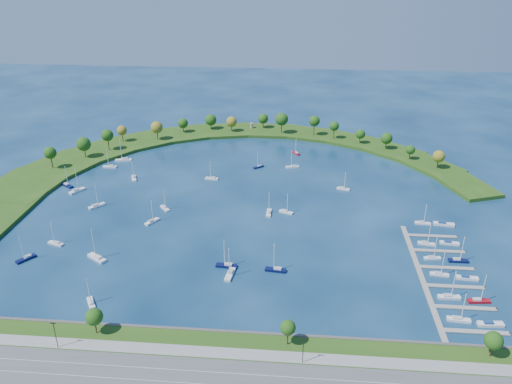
# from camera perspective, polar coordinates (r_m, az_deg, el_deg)

# --- Properties ---
(ground) EXTENTS (700.00, 700.00, 0.00)m
(ground) POSITION_cam_1_polar(r_m,az_deg,el_deg) (266.01, -1.17, -1.20)
(ground) COLOR #072443
(ground) RESTS_ON ground
(south_shoreline) EXTENTS (420.00, 43.10, 11.60)m
(south_shoreline) POSITION_cam_1_polar(r_m,az_deg,el_deg) (165.53, -5.85, -20.06)
(south_shoreline) COLOR #274B14
(south_shoreline) RESTS_ON ground
(breakwater) EXTENTS (286.74, 247.64, 2.00)m
(breakwater) POSITION_cam_1_polar(r_m,az_deg,el_deg) (317.04, -8.61, 3.20)
(breakwater) COLOR #274B14
(breakwater) RESTS_ON ground
(breakwater_trees) EXTENTS (238.11, 96.30, 15.10)m
(breakwater_trees) POSITION_cam_1_polar(r_m,az_deg,el_deg) (345.20, -2.75, 6.97)
(breakwater_trees) COLOR #382314
(breakwater_trees) RESTS_ON breakwater
(harbor_tower) EXTENTS (2.60, 2.60, 3.93)m
(harbor_tower) POSITION_cam_1_polar(r_m,az_deg,el_deg) (376.38, -0.51, 7.53)
(harbor_tower) COLOR gray
(harbor_tower) RESTS_ON breakwater
(dock_system) EXTENTS (24.28, 82.00, 1.60)m
(dock_system) POSITION_cam_1_polar(r_m,az_deg,el_deg) (219.98, 20.02, -8.94)
(dock_system) COLOR gray
(dock_system) RESTS_ON ground
(moored_boat_0) EXTENTS (5.74, 6.89, 10.39)m
(moored_boat_0) POSITION_cam_1_polar(r_m,az_deg,el_deg) (332.73, 4.57, 4.46)
(moored_boat_0) COLOR maroon
(moored_boat_0) RESTS_ON ground
(moored_boat_1) EXTENTS (6.87, 8.24, 12.43)m
(moored_boat_1) POSITION_cam_1_polar(r_m,az_deg,el_deg) (238.65, -24.57, -6.80)
(moored_boat_1) COLOR #090E3A
(moored_boat_1) RESTS_ON ground
(moored_boat_2) EXTENTS (7.64, 8.18, 12.87)m
(moored_boat_2) POSITION_cam_1_polar(r_m,az_deg,el_deg) (273.66, -17.57, -1.45)
(moored_boat_2) COLOR white
(moored_boat_2) RESTS_ON ground
(moored_boat_3) EXTENTS (6.67, 5.99, 10.33)m
(moored_boat_3) POSITION_cam_1_polar(r_m,az_deg,el_deg) (309.73, 0.29, 2.93)
(moored_boat_3) COLOR #090E3A
(moored_boat_3) RESTS_ON ground
(moored_boat_4) EXTENTS (9.04, 3.20, 13.03)m
(moored_boat_4) POSITION_cam_1_polar(r_m,az_deg,el_deg) (213.14, -3.34, -8.24)
(moored_boat_4) COLOR #090E3A
(moored_boat_4) RESTS_ON ground
(moored_boat_5) EXTENTS (8.42, 4.40, 11.92)m
(moored_boat_5) POSITION_cam_1_polar(r_m,az_deg,el_deg) (310.43, 4.15, 2.92)
(moored_boat_5) COLOR white
(moored_boat_5) RESTS_ON ground
(moored_boat_6) EXTENTS (6.35, 6.97, 10.86)m
(moored_boat_6) POSITION_cam_1_polar(r_m,az_deg,el_deg) (262.94, -10.27, -1.75)
(moored_boat_6) COLOR white
(moored_boat_6) RESTS_ON ground
(moored_boat_7) EXTENTS (8.25, 6.63, 12.31)m
(moored_boat_7) POSITION_cam_1_polar(r_m,az_deg,el_deg) (303.44, -20.56, 0.76)
(moored_boat_7) COLOR #090E3A
(moored_boat_7) RESTS_ON ground
(moored_boat_8) EXTENTS (6.18, 7.96, 11.77)m
(moored_boat_8) POSITION_cam_1_polar(r_m,az_deg,el_deg) (251.22, -11.68, -3.22)
(moored_boat_8) COLOR white
(moored_boat_8) RESTS_ON ground
(moored_boat_9) EXTENTS (7.56, 4.64, 10.77)m
(moored_boat_9) POSITION_cam_1_polar(r_m,az_deg,el_deg) (255.51, 3.42, -2.19)
(moored_boat_9) COLOR white
(moored_boat_9) RESTS_ON ground
(moored_boat_10) EXTENTS (10.53, 5.06, 14.92)m
(moored_boat_10) POSITION_cam_1_polar(r_m,az_deg,el_deg) (330.66, -14.76, 3.57)
(moored_boat_10) COLOR white
(moored_boat_10) RESTS_ON ground
(moored_boat_11) EXTENTS (7.91, 3.13, 11.31)m
(moored_boat_11) POSITION_cam_1_polar(r_m,az_deg,el_deg) (294.34, -5.01, 1.60)
(moored_boat_11) COLOR white
(moored_boat_11) RESTS_ON ground
(moored_boat_12) EXTENTS (7.91, 4.44, 11.21)m
(moored_boat_12) POSITION_cam_1_polar(r_m,az_deg,el_deg) (245.34, -21.70, -5.36)
(moored_boat_12) COLOR white
(moored_boat_12) RESTS_ON ground
(moored_boat_13) EXTENTS (5.08, 8.80, 12.49)m
(moored_boat_13) POSITION_cam_1_polar(r_m,az_deg,el_deg) (301.92, -13.64, 1.58)
(moored_boat_13) COLOR white
(moored_boat_13) RESTS_ON ground
(moored_boat_14) EXTENTS (7.50, 4.03, 10.62)m
(moored_boat_14) POSITION_cam_1_polar(r_m,az_deg,el_deg) (284.41, 9.84, 0.43)
(moored_boat_14) COLOR white
(moored_boat_14) RESTS_ON ground
(moored_boat_15) EXTENTS (9.83, 7.89, 14.66)m
(moored_boat_15) POSITION_cam_1_polar(r_m,az_deg,el_deg) (228.04, -17.55, -7.06)
(moored_boat_15) COLOR white
(moored_boat_15) RESTS_ON ground
(moored_boat_16) EXTENTS (5.66, 7.49, 11.00)m
(moored_boat_16) POSITION_cam_1_polar(r_m,az_deg,el_deg) (202.21, -18.17, -11.75)
(moored_boat_16) COLOR white
(moored_boat_16) RESTS_ON ground
(moored_boat_17) EXTENTS (3.67, 9.36, 13.39)m
(moored_boat_17) POSITION_cam_1_polar(r_m,az_deg,el_deg) (207.85, -2.96, -9.19)
(moored_boat_17) COLOR white
(moored_boat_17) RESTS_ON ground
(moored_boat_18) EXTENTS (2.28, 8.12, 11.94)m
(moored_boat_18) POSITION_cam_1_polar(r_m,az_deg,el_deg) (254.11, 1.47, -2.31)
(moored_boat_18) COLOR white
(moored_boat_18) RESTS_ON ground
(moored_boat_19) EXTENTS (8.91, 3.33, 12.79)m
(moored_boat_19) POSITION_cam_1_polar(r_m,az_deg,el_deg) (210.38, 2.25, -8.71)
(moored_boat_19) COLOR #090E3A
(moored_boat_19) RESTS_ON ground
(moored_boat_20) EXTENTS (7.19, 9.18, 13.60)m
(moored_boat_20) POSITION_cam_1_polar(r_m,az_deg,el_deg) (294.59, -19.58, 0.19)
(moored_boat_20) COLOR white
(moored_boat_20) RESTS_ON ground
(moored_boat_21) EXTENTS (8.30, 2.57, 12.09)m
(moored_boat_21) POSITION_cam_1_polar(r_m,az_deg,el_deg) (322.48, -16.19, 2.82)
(moored_boat_21) COLOR white
(moored_boat_21) RESTS_ON ground
(docked_boat_0) EXTENTS (8.37, 3.13, 12.02)m
(docked_boat_0) POSITION_cam_1_polar(r_m,az_deg,el_deg) (198.65, 21.94, -13.16)
(docked_boat_0) COLOR white
(docked_boat_0) RESTS_ON ground
(docked_boat_1) EXTENTS (9.18, 3.08, 1.84)m
(docked_boat_1) POSITION_cam_1_polar(r_m,az_deg,el_deg) (201.03, 24.97, -13.37)
(docked_boat_1) COLOR white
(docked_boat_1) RESTS_ON ground
(docked_boat_2) EXTENTS (8.51, 2.68, 12.39)m
(docked_boat_2) POSITION_cam_1_polar(r_m,az_deg,el_deg) (208.67, 21.00, -10.95)
(docked_boat_2) COLOR white
(docked_boat_2) RESTS_ON ground
(docked_boat_3) EXTENTS (8.41, 3.03, 12.11)m
(docked_boat_3) POSITION_cam_1_polar(r_m,az_deg,el_deg) (210.81, 23.88, -11.12)
(docked_boat_3) COLOR maroon
(docked_boat_3) RESTS_ON ground
(docked_boat_4) EXTENTS (7.66, 2.87, 10.99)m
(docked_boat_4) POSITION_cam_1_polar(r_m,az_deg,el_deg) (220.69, 20.03, -8.66)
(docked_boat_4) COLOR white
(docked_boat_4) RESTS_ON ground
(docked_boat_5) EXTENTS (8.79, 3.07, 1.76)m
(docked_boat_5) POSITION_cam_1_polar(r_m,az_deg,el_deg) (222.52, 22.74, -8.93)
(docked_boat_5) COLOR white
(docked_boat_5) RESTS_ON ground
(docked_boat_6) EXTENTS (7.37, 3.00, 10.53)m
(docked_boat_6) POSITION_cam_1_polar(r_m,az_deg,el_deg) (230.67, 19.32, -6.98)
(docked_boat_6) COLOR white
(docked_boat_6) RESTS_ON ground
(docked_boat_7) EXTENTS (8.28, 2.36, 12.16)m
(docked_boat_7) POSITION_cam_1_polar(r_m,az_deg,el_deg) (232.61, 21.90, -7.14)
(docked_boat_7) COLOR #090E3A
(docked_boat_7) RESTS_ON ground
(docked_boat_8) EXTENTS (7.79, 3.31, 11.09)m
(docked_boat_8) POSITION_cam_1_polar(r_m,az_deg,el_deg) (240.61, 18.70, -5.47)
(docked_boat_8) COLOR white
(docked_boat_8) RESTS_ON ground
(docked_boat_9) EXTENTS (8.71, 3.24, 1.74)m
(docked_boat_9) POSITION_cam_1_polar(r_m,az_deg,el_deg) (244.57, 21.01, -5.40)
(docked_boat_9) COLOR white
(docked_boat_9) RESTS_ON ground
(docked_boat_10) EXTENTS (7.43, 2.67, 10.69)m
(docked_boat_10) POSITION_cam_1_polar(r_m,az_deg,el_deg) (257.76, 18.31, -3.28)
(docked_boat_10) COLOR white
(docked_boat_10) RESTS_ON ground
(docked_boat_11) EXTENTS (9.99, 3.93, 1.98)m
(docked_boat_11) POSITION_cam_1_polar(r_m,az_deg,el_deg) (260.08, 20.45, -3.39)
(docked_boat_11) COLOR white
(docked_boat_11) RESTS_ON ground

